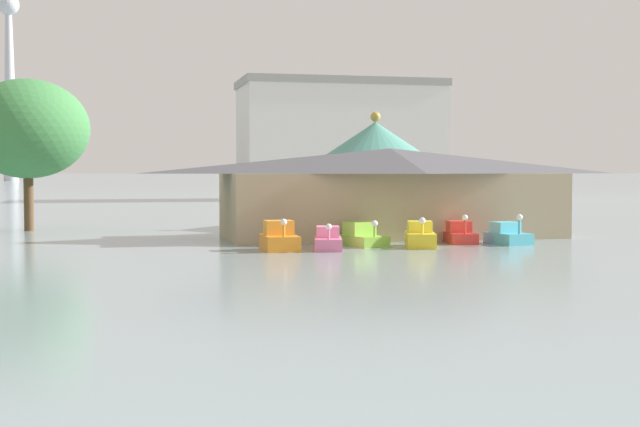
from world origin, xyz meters
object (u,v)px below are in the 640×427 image
Objects in this scene: green_roof_pavilion at (375,169)px; background_building_block at (340,140)px; pedal_boat_lime at (362,236)px; pedal_boat_pink at (328,240)px; shoreline_tree_mid at (28,129)px; pedal_boat_orange at (280,239)px; pedal_boat_yellow at (420,237)px; pedal_boat_cyan at (508,235)px; pedal_boat_red at (460,234)px; distant_broadcast_tower at (9,28)px; boathouse at (390,191)px.

green_roof_pavilion is 59.01m from background_building_block.
pedal_boat_pink is at bearing -66.42° from pedal_boat_lime.
pedal_boat_pink is 0.31× the size of shoreline_tree_mid.
pedal_boat_lime is at bearing 109.05° from pedal_boat_orange.
pedal_boat_orange is 0.23× the size of green_roof_pavilion.
shoreline_tree_mid is (-20.95, 17.22, 6.13)m from pedal_boat_yellow.
pedal_boat_orange is 0.09× the size of background_building_block.
pedal_boat_pink is 1.14× the size of pedal_boat_cyan.
pedal_boat_lime is at bearing -103.55° from background_building_block.
pedal_boat_pink is 24.50m from shoreline_tree_mid.
pedal_boat_orange is 7.46m from pedal_boat_yellow.
pedal_boat_red is at bearing -32.51° from shoreline_tree_mid.
pedal_boat_yellow reaches higher than pedal_boat_pink.
background_building_block is 238.34m from distant_broadcast_tower.
pedal_boat_cyan is at bearing -77.86° from green_roof_pavilion.
pedal_boat_lime is 304.06m from distant_broadcast_tower.
pedal_boat_yellow is 5.25m from pedal_boat_cyan.
green_roof_pavilion is at bearing 146.35° from pedal_boat_lime.
boathouse is 24.18m from shoreline_tree_mid.
boathouse reaches higher than pedal_boat_red.
pedal_boat_cyan is at bearing -78.80° from distant_broadcast_tower.
pedal_boat_orange is 0.84× the size of pedal_boat_pink.
pedal_boat_cyan reaches higher than pedal_boat_orange.
distant_broadcast_tower is (-55.37, 281.00, 52.00)m from green_roof_pavilion.
pedal_boat_cyan is (5.21, 0.63, -0.06)m from pedal_boat_yellow.
background_building_block is (12.32, 57.57, 4.01)m from green_roof_pavilion.
boathouse reaches higher than pedal_boat_yellow.
pedal_boat_orange is at bearing -106.72° from background_building_block.
boathouse is at bearing -101.89° from background_building_block.
pedal_boat_yellow is 1.07× the size of pedal_boat_red.
pedal_boat_red is at bearing -99.18° from background_building_block.
pedal_boat_red is 0.11× the size of background_building_block.
pedal_boat_cyan reaches higher than pedal_boat_lime.
pedal_boat_cyan reaches higher than pedal_boat_red.
pedal_boat_red is 72.00m from background_building_block.
pedal_boat_orange reaches higher than pedal_boat_yellow.
pedal_boat_cyan is 15.20m from green_roof_pavilion.
green_roof_pavilion is at bearing -166.67° from pedal_boat_red.
pedal_boat_yellow is 74.44m from background_building_block.
pedal_boat_pink is 1.05× the size of pedal_boat_red.
distant_broadcast_tower reaches higher than shoreline_tree_mid.
pedal_boat_pink is 0.27× the size of green_roof_pavilion.
distant_broadcast_tower is at bearing -159.76° from pedal_boat_red.
distant_broadcast_tower is (-53.26, 296.07, 55.54)m from pedal_boat_yellow.
background_building_block reaches higher than shoreline_tree_mid.
pedal_boat_lime is at bearing -109.55° from green_roof_pavilion.
pedal_boat_lime reaches higher than pedal_boat_pink.
pedal_boat_orange is 0.95× the size of pedal_boat_cyan.
boathouse reaches higher than pedal_boat_orange.
pedal_boat_red is 0.02× the size of distant_broadcast_tower.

